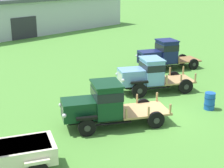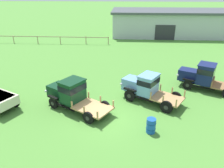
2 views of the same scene
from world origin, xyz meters
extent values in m
plane|color=#518E38|center=(0.00, 0.00, 0.00)|extent=(240.00, 240.00, 0.00)
cube|color=#B2B7BC|center=(11.25, 28.29, 1.97)|extent=(24.40, 9.12, 3.94)
cube|color=#2D2D33|center=(7.59, 23.69, 1.20)|extent=(3.20, 0.08, 2.40)
cylinder|color=black|center=(-6.72, 0.96, 0.40)|extent=(0.80, 0.53, 0.80)
cylinder|color=#2D2D2D|center=(-6.67, 1.06, 0.40)|extent=(0.26, 0.15, 0.28)
cube|color=beige|center=(-7.40, 0.35, 0.87)|extent=(2.64, 2.38, 0.66)
cube|color=black|center=(-7.40, 0.35, 1.17)|extent=(2.22, 2.01, 0.06)
cube|color=beige|center=(-7.50, -0.56, 0.85)|extent=(0.88, 0.58, 0.12)
cube|color=beige|center=(-6.72, 0.96, 0.85)|extent=(0.88, 0.58, 0.12)
cylinder|color=black|center=(-3.83, 0.91, 0.42)|extent=(0.79, 0.57, 0.83)
cylinder|color=#2D2D2D|center=(-3.88, 0.83, 0.42)|extent=(0.26, 0.18, 0.29)
cylinder|color=black|center=(-2.88, 2.45, 0.42)|extent=(0.79, 0.57, 0.83)
cylinder|color=#2D2D2D|center=(-2.83, 2.52, 0.42)|extent=(0.26, 0.18, 0.29)
cylinder|color=black|center=(-0.99, -0.83, 0.42)|extent=(0.79, 0.57, 0.83)
cylinder|color=#2D2D2D|center=(-1.04, -0.91, 0.42)|extent=(0.26, 0.18, 0.29)
cylinder|color=black|center=(-0.05, 0.70, 0.42)|extent=(0.79, 0.57, 0.83)
cylinder|color=#2D2D2D|center=(0.00, 0.78, 0.42)|extent=(0.26, 0.18, 0.29)
cube|color=black|center=(-2.00, 0.84, 0.50)|extent=(4.58, 3.34, 0.12)
cube|color=#0F381E|center=(-3.55, 1.80, 1.00)|extent=(1.97, 1.88, 0.88)
cube|color=silver|center=(-4.18, 2.19, 0.95)|extent=(0.57, 0.88, 0.66)
sphere|color=silver|center=(-4.54, 1.62, 1.02)|extent=(0.20, 0.20, 0.20)
sphere|color=silver|center=(-3.83, 2.77, 1.02)|extent=(0.20, 0.20, 0.20)
cube|color=black|center=(-3.83, 0.91, 0.88)|extent=(0.92, 0.67, 0.12)
cube|color=black|center=(-2.88, 2.45, 0.88)|extent=(0.92, 0.67, 0.12)
cube|color=#0F381E|center=(-2.38, 1.08, 1.33)|extent=(1.86, 1.98, 1.54)
cube|color=black|center=(-2.38, 1.08, 1.68)|extent=(1.92, 2.04, 0.43)
cube|color=#0F381E|center=(-2.38, 1.08, 2.14)|extent=(2.00, 2.11, 0.08)
cube|color=black|center=(-2.74, 0.27, 0.48)|extent=(1.51, 1.00, 0.05)
cube|color=black|center=(-1.82, 1.77, 0.48)|extent=(1.51, 1.00, 0.05)
cube|color=tan|center=(-0.83, 0.12, 0.61)|extent=(3.03, 2.82, 0.10)
cube|color=tan|center=(-2.22, -0.03, 0.90)|extent=(0.11, 0.11, 0.48)
cube|color=tan|center=(-1.32, 1.43, 0.90)|extent=(0.11, 0.11, 0.48)
cube|color=tan|center=(-1.28, -0.60, 0.90)|extent=(0.11, 0.11, 0.48)
cube|color=tan|center=(-0.38, 0.85, 0.90)|extent=(0.11, 0.11, 0.48)
cube|color=tan|center=(-0.34, -1.18, 0.90)|extent=(0.11, 0.11, 0.48)
cube|color=tan|center=(0.55, 0.28, 0.90)|extent=(0.11, 0.11, 0.48)
cylinder|color=black|center=(1.69, 2.38, 0.46)|extent=(0.86, 0.62, 0.91)
cylinder|color=#2D2D2D|center=(1.64, 2.30, 0.46)|extent=(0.29, 0.19, 0.32)
cylinder|color=black|center=(2.63, 3.88, 0.46)|extent=(0.86, 0.62, 0.91)
cylinder|color=#2D2D2D|center=(2.68, 3.96, 0.46)|extent=(0.29, 0.19, 0.32)
cylinder|color=black|center=(4.23, 0.80, 0.46)|extent=(0.86, 0.62, 0.91)
cylinder|color=#2D2D2D|center=(4.18, 0.72, 0.46)|extent=(0.29, 0.19, 0.32)
cylinder|color=black|center=(5.16, 2.30, 0.46)|extent=(0.86, 0.62, 0.91)
cylinder|color=#2D2D2D|center=(5.21, 2.38, 0.46)|extent=(0.29, 0.19, 0.32)
cube|color=black|center=(3.33, 2.40, 0.54)|extent=(4.18, 3.11, 0.12)
cube|color=#70A3D1|center=(1.97, 3.25, 1.07)|extent=(1.92, 1.84, 0.94)
cube|color=silver|center=(1.36, 3.62, 1.02)|extent=(0.57, 0.86, 0.71)
sphere|color=silver|center=(1.00, 3.07, 1.09)|extent=(0.20, 0.20, 0.20)
sphere|color=silver|center=(1.71, 4.19, 1.09)|extent=(0.20, 0.20, 0.20)
cube|color=black|center=(1.69, 2.38, 0.96)|extent=(1.00, 0.72, 0.12)
cube|color=black|center=(2.63, 3.88, 0.96)|extent=(1.00, 0.72, 0.12)
cube|color=#70A3D1|center=(3.07, 2.56, 1.33)|extent=(1.76, 1.90, 1.46)
cube|color=black|center=(3.07, 2.56, 1.66)|extent=(1.81, 1.96, 0.41)
cube|color=#70A3D1|center=(3.07, 2.56, 2.10)|extent=(1.89, 2.02, 0.08)
cube|color=black|center=(2.70, 1.77, 0.52)|extent=(1.38, 0.93, 0.05)
cube|color=black|center=(3.62, 3.24, 0.52)|extent=(1.38, 0.93, 0.05)
cube|color=tan|center=(4.43, 1.72, 0.65)|extent=(2.72, 2.62, 0.10)
cube|color=tan|center=(3.18, 1.50, 0.97)|extent=(0.11, 0.11, 0.54)
cube|color=tan|center=(4.07, 2.93, 0.97)|extent=(0.11, 0.11, 0.54)
cube|color=tan|center=(3.98, 1.00, 0.97)|extent=(0.11, 0.11, 0.54)
cube|color=tan|center=(4.87, 2.43, 0.97)|extent=(0.11, 0.11, 0.54)
cube|color=tan|center=(4.79, 0.50, 0.97)|extent=(0.11, 0.11, 0.54)
cube|color=tan|center=(5.68, 1.93, 0.97)|extent=(0.11, 0.11, 0.54)
cylinder|color=black|center=(6.66, 4.76, 0.41)|extent=(0.80, 0.51, 0.83)
cylinder|color=#2D2D2D|center=(6.62, 4.68, 0.41)|extent=(0.27, 0.16, 0.29)
cylinder|color=black|center=(7.45, 6.27, 0.41)|extent=(0.80, 0.51, 0.83)
cylinder|color=#2D2D2D|center=(7.49, 6.35, 0.41)|extent=(0.27, 0.16, 0.29)
cylinder|color=black|center=(9.40, 3.34, 0.41)|extent=(0.80, 0.51, 0.83)
cylinder|color=#2D2D2D|center=(9.36, 3.26, 0.41)|extent=(0.27, 0.16, 0.29)
cylinder|color=black|center=(10.19, 4.85, 0.41)|extent=(0.80, 0.51, 0.83)
cylinder|color=#2D2D2D|center=(10.23, 4.93, 0.41)|extent=(0.27, 0.16, 0.29)
cube|color=black|center=(8.28, 4.88, 0.49)|extent=(4.36, 2.87, 0.12)
cube|color=#141E51|center=(6.85, 5.62, 1.03)|extent=(1.95, 1.79, 0.95)
cube|color=silver|center=(6.17, 5.97, 0.98)|extent=(0.49, 0.86, 0.71)
sphere|color=silver|center=(5.87, 5.41, 1.05)|extent=(0.20, 0.20, 0.20)
sphere|color=silver|center=(6.46, 6.54, 1.05)|extent=(0.20, 0.20, 0.20)
cube|color=black|center=(6.66, 4.76, 0.88)|extent=(0.94, 0.62, 0.12)
cube|color=black|center=(7.45, 6.27, 0.88)|extent=(0.94, 0.62, 0.12)
cube|color=#141E51|center=(8.09, 4.98, 1.37)|extent=(1.78, 1.90, 1.62)
cube|color=black|center=(8.09, 4.98, 1.73)|extent=(1.84, 1.95, 0.45)
cube|color=#141E51|center=(8.09, 4.98, 2.22)|extent=(1.92, 2.01, 0.08)
cube|color=black|center=(7.82, 4.18, 0.47)|extent=(1.59, 0.92, 0.05)
cube|color=black|center=(8.59, 5.66, 0.47)|extent=(1.59, 0.92, 0.05)
cube|color=olive|center=(9.53, 4.23, 0.60)|extent=(2.58, 2.47, 0.10)
cube|color=olive|center=(8.67, 4.67, 0.83)|extent=(0.82, 1.47, 0.44)
cylinder|color=#1951B2|center=(2.94, -1.51, 0.47)|extent=(0.56, 0.56, 0.95)
cylinder|color=navy|center=(2.94, -1.51, 0.66)|extent=(0.59, 0.59, 0.03)
cylinder|color=navy|center=(2.94, -1.51, 0.28)|extent=(0.59, 0.59, 0.03)
camera|label=1|loc=(-13.26, -9.64, 7.11)|focal=55.00mm
camera|label=2|loc=(1.30, -12.58, 8.17)|focal=35.00mm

